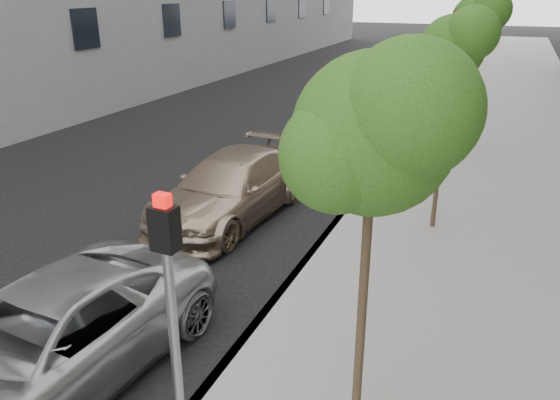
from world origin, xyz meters
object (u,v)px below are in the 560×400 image
Objects in this scene: tree_mid at (454,48)px; minivan at (44,341)px; sedan_black at (393,97)px; suv at (231,187)px; tree_far at (478,20)px; sedan_rear at (404,72)px; sedan_blue at (354,117)px; tree_near at (376,134)px; signal_pole at (172,313)px.

tree_mid reaches higher than minivan.
tree_mid is at bearing -75.64° from sedan_black.
suv is at bearing -96.66° from sedan_black.
suv is at bearing -120.98° from tree_far.
tree_far reaches higher than sedan_rear.
minivan is 1.28× the size of sedan_black.
sedan_blue is (0.45, 13.75, 0.10)m from minivan.
tree_far is at bearing -11.14° from sedan_blue.
tree_near is at bearing -46.75° from suv.
suv is (-4.47, -7.44, -3.35)m from tree_far.
tree_mid is 8.74m from minivan.
tree_far reaches higher than sedan_black.
sedan_blue is at bearing -92.05° from sedan_rear.
minivan is 1.01× the size of suv.
tree_far is 0.95× the size of minivan.
sedan_blue is 4.99m from sedan_black.
signal_pole reaches higher than suv.
sedan_rear reaches higher than sedan_black.
suv is at bearing 116.46° from signal_pole.
tree_near is 25.47m from sedan_rear.
minivan is (-4.08, -13.53, -3.37)m from tree_far.
sedan_rear is (0.35, 19.40, 0.03)m from suv.
suv is at bearing 99.16° from minivan.
tree_near is at bearing -82.34° from sedan_blue.
signal_pole reaches higher than sedan_black.
minivan is at bearing -172.55° from tree_near.
minivan is 25.49m from sedan_rear.
suv is 19.40m from sedan_rear.
tree_mid is 1.42× the size of signal_pole.
tree_mid reaches higher than sedan_black.
tree_near is 1.41× the size of signal_pole.
minivan is at bearing -99.58° from sedan_blue.
signal_pole is 26.29m from sedan_rear.
tree_far is at bearing 90.00° from tree_mid.
signal_pole reaches higher than sedan_blue.
sedan_black is (-3.33, 11.70, -3.25)m from tree_mid.
tree_far reaches higher than signal_pole.
tree_mid is 0.90× the size of minivan.
tree_mid is 0.87× the size of sedan_rear.
suv reaches higher than minivan.
signal_pole is at bearing -8.81° from minivan.
tree_far is 1.02× the size of sedan_blue.
tree_far is at bearing -75.40° from sedan_rear.
sedan_black is (-1.74, 19.37, -1.49)m from signal_pole.
sedan_rear is at bearing 98.84° from signal_pole.
tree_far is 0.96× the size of suv.
sedan_rear is at bearing 95.16° from sedan_black.
sedan_blue is (0.83, 7.66, 0.08)m from suv.
sedan_blue is at bearing 176.58° from tree_far.
tree_near is 0.86× the size of sedan_rear.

